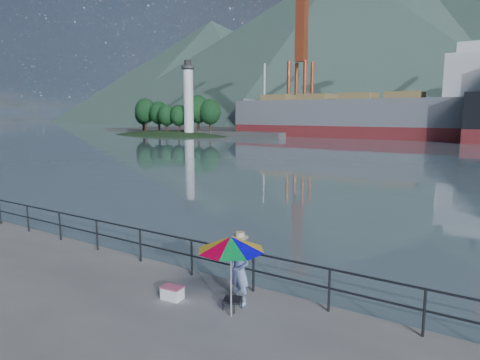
# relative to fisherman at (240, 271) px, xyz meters

# --- Properties ---
(guardrail) EXTENTS (22.00, 0.06, 1.03)m
(guardrail) POSITION_rel_fisherman_xyz_m (-3.10, 0.76, -0.28)
(guardrail) COLOR #2D3033
(guardrail) RESTS_ON ground
(lighthouse_islet) EXTENTS (48.00, 26.40, 19.20)m
(lighthouse_islet) POSITION_rel_fisherman_xyz_m (-58.07, 61.06, -0.54)
(lighthouse_islet) COLOR #263F1E
(lighthouse_islet) RESTS_ON ground
(fisherman) EXTENTS (0.66, 0.52, 1.60)m
(fisherman) POSITION_rel_fisherman_xyz_m (0.00, 0.00, 0.00)
(fisherman) COLOR #34579B
(fisherman) RESTS_ON ground
(beach_umbrella) EXTENTS (1.84, 1.84, 1.83)m
(beach_umbrella) POSITION_rel_fisherman_xyz_m (0.19, -0.64, 0.87)
(beach_umbrella) COLOR white
(beach_umbrella) RESTS_ON ground
(folding_stool) EXTENTS (0.51, 0.51, 0.26)m
(folding_stool) POSITION_rel_fisherman_xyz_m (0.03, -0.36, -0.66)
(folding_stool) COLOR black
(folding_stool) RESTS_ON ground
(cooler_bag) EXTENTS (0.52, 0.37, 0.28)m
(cooler_bag) POSITION_rel_fisherman_xyz_m (-1.50, -0.70, -0.66)
(cooler_bag) COLOR white
(cooler_bag) RESTS_ON ground
(fishing_rod) EXTENTS (0.74, 1.68, 1.28)m
(fishing_rod) POSITION_rel_fisherman_xyz_m (-0.30, 0.89, -0.80)
(fishing_rod) COLOR black
(fishing_rod) RESTS_ON ground
(bulk_carrier) EXTENTS (54.81, 9.49, 14.50)m
(bulk_carrier) POSITION_rel_fisherman_xyz_m (-17.36, 74.06, 3.28)
(bulk_carrier) COLOR maroon
(bulk_carrier) RESTS_ON ground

